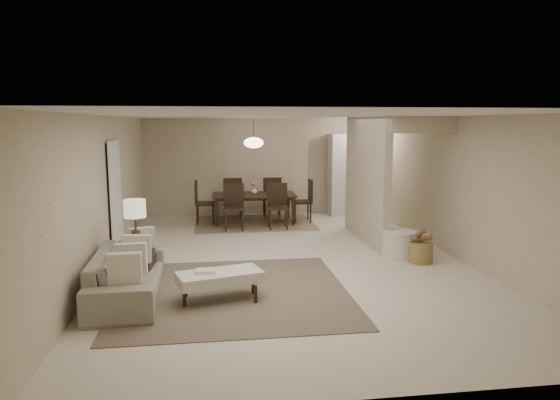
{
  "coord_description": "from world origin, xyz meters",
  "views": [
    {
      "loc": [
        -1.28,
        -8.38,
        2.37
      ],
      "look_at": [
        -0.1,
        0.13,
        1.05
      ],
      "focal_mm": 32.0,
      "sensor_mm": 36.0,
      "label": 1
    }
  ],
  "objects": [
    {
      "name": "floor",
      "position": [
        0.0,
        0.0,
        0.0
      ],
      "size": [
        9.0,
        9.0,
        0.0
      ],
      "primitive_type": "plane",
      "color": "beige",
      "rests_on": "ground"
    },
    {
      "name": "ceiling",
      "position": [
        0.0,
        0.0,
        2.5
      ],
      "size": [
        9.0,
        9.0,
        0.0
      ],
      "primitive_type": "plane",
      "rotation": [
        3.14,
        0.0,
        0.0
      ],
      "color": "white",
      "rests_on": "back_wall"
    },
    {
      "name": "back_wall",
      "position": [
        0.0,
        4.5,
        1.25
      ],
      "size": [
        6.0,
        0.0,
        6.0
      ],
      "primitive_type": "plane",
      "rotation": [
        1.57,
        0.0,
        0.0
      ],
      "color": "tan",
      "rests_on": "floor"
    },
    {
      "name": "left_wall",
      "position": [
        -3.0,
        0.0,
        1.25
      ],
      "size": [
        0.0,
        9.0,
        9.0
      ],
      "primitive_type": "plane",
      "rotation": [
        1.57,
        0.0,
        1.57
      ],
      "color": "tan",
      "rests_on": "floor"
    },
    {
      "name": "right_wall",
      "position": [
        3.0,
        0.0,
        1.25
      ],
      "size": [
        0.0,
        9.0,
        9.0
      ],
      "primitive_type": "plane",
      "rotation": [
        1.57,
        0.0,
        -1.57
      ],
      "color": "tan",
      "rests_on": "floor"
    },
    {
      "name": "partition",
      "position": [
        1.8,
        1.25,
        1.25
      ],
      "size": [
        0.15,
        2.5,
        2.5
      ],
      "primitive_type": "cube",
      "color": "tan",
      "rests_on": "floor"
    },
    {
      "name": "doorway",
      "position": [
        -2.97,
        0.6,
        1.02
      ],
      "size": [
        0.04,
        0.9,
        2.04
      ],
      "primitive_type": "cube",
      "color": "black",
      "rests_on": "floor"
    },
    {
      "name": "pantry_cabinet",
      "position": [
        2.35,
        4.15,
        1.05
      ],
      "size": [
        1.2,
        0.55,
        2.1
      ],
      "primitive_type": "cube",
      "color": "silver",
      "rests_on": "floor"
    },
    {
      "name": "flush_light",
      "position": [
        2.3,
        3.2,
        2.46
      ],
      "size": [
        0.44,
        0.44,
        0.05
      ],
      "primitive_type": "cylinder",
      "color": "white",
      "rests_on": "ceiling"
    },
    {
      "name": "living_rug",
      "position": [
        -1.0,
        -1.56,
        0.01
      ],
      "size": [
        3.2,
        3.2,
        0.01
      ],
      "primitive_type": "cube",
      "color": "brown",
      "rests_on": "floor"
    },
    {
      "name": "sofa",
      "position": [
        -2.45,
        -1.56,
        0.32
      ],
      "size": [
        2.21,
        0.93,
        0.64
      ],
      "primitive_type": "imported",
      "rotation": [
        0.0,
        0.0,
        1.6
      ],
      "color": "gray",
      "rests_on": "floor"
    },
    {
      "name": "ottoman_bench",
      "position": [
        -1.2,
        -1.86,
        0.32
      ],
      "size": [
        1.21,
        0.79,
        0.4
      ],
      "rotation": [
        0.0,
        0.0,
        0.27
      ],
      "color": "silver",
      "rests_on": "living_rug"
    },
    {
      "name": "side_table",
      "position": [
        -2.4,
        -0.99,
        0.26
      ],
      "size": [
        0.52,
        0.52,
        0.51
      ],
      "primitive_type": "cube",
      "rotation": [
        0.0,
        0.0,
        -0.11
      ],
      "color": "black",
      "rests_on": "floor"
    },
    {
      "name": "table_lamp",
      "position": [
        -2.4,
        -0.99,
        1.08
      ],
      "size": [
        0.32,
        0.32,
        0.76
      ],
      "color": "#4A3520",
      "rests_on": "side_table"
    },
    {
      "name": "round_pouf",
      "position": [
        2.01,
        -0.1,
        0.24
      ],
      "size": [
        0.61,
        0.61,
        0.48
      ],
      "primitive_type": "cylinder",
      "color": "silver",
      "rests_on": "floor"
    },
    {
      "name": "wicker_basket",
      "position": [
        2.26,
        -0.47,
        0.17
      ],
      "size": [
        0.44,
        0.44,
        0.34
      ],
      "primitive_type": "cylinder",
      "rotation": [
        0.0,
        0.0,
        -0.1
      ],
      "color": "olive",
      "rests_on": "floor"
    },
    {
      "name": "dining_rug",
      "position": [
        -0.28,
        3.36,
        0.01
      ],
      "size": [
        2.8,
        2.1,
        0.01
      ],
      "primitive_type": "cube",
      "color": "#867153",
      "rests_on": "floor"
    },
    {
      "name": "dining_table",
      "position": [
        -0.28,
        3.36,
        0.35
      ],
      "size": [
        2.0,
        1.15,
        0.69
      ],
      "primitive_type": "imported",
      "rotation": [
        0.0,
        0.0,
        -0.03
      ],
      "color": "black",
      "rests_on": "dining_rug"
    },
    {
      "name": "dining_chairs",
      "position": [
        -0.28,
        3.36,
        0.52
      ],
      "size": [
        2.78,
        2.04,
        1.03
      ],
      "color": "black",
      "rests_on": "dining_rug"
    },
    {
      "name": "vase",
      "position": [
        -0.28,
        3.36,
        0.78
      ],
      "size": [
        0.18,
        0.18,
        0.17
      ],
      "primitive_type": "imported",
      "rotation": [
        0.0,
        0.0,
        -0.1
      ],
      "color": "silver",
      "rests_on": "dining_table"
    },
    {
      "name": "yellow_mat",
      "position": [
        2.21,
        2.16,
        0.01
      ],
      "size": [
        0.84,
        0.55,
        0.01
      ],
      "primitive_type": "cube",
      "rotation": [
        0.0,
        0.0,
        -0.07
      ],
      "color": "yellow",
      "rests_on": "floor"
    },
    {
      "name": "pendant_light",
      "position": [
        -0.28,
        3.36,
        1.92
      ],
      "size": [
        0.46,
        0.46,
        0.71
      ],
      "color": "#4A3520",
      "rests_on": "ceiling"
    }
  ]
}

